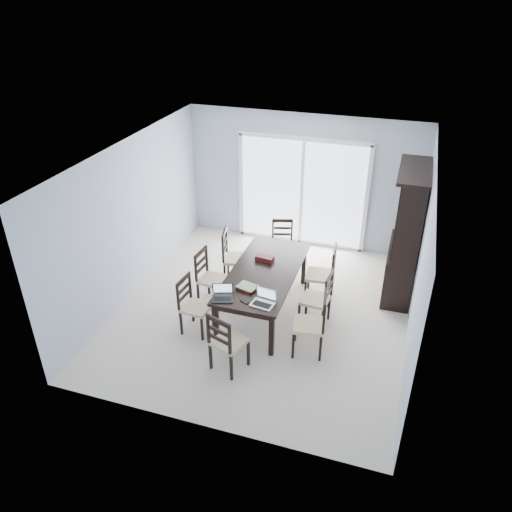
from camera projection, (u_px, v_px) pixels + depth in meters
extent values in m
plane|color=silver|center=(264.00, 310.00, 8.12)|extent=(5.00, 5.00, 0.00)
plane|color=white|center=(265.00, 156.00, 6.83)|extent=(5.00, 5.00, 0.00)
cube|color=#A2AFC2|center=(303.00, 181.00, 9.54)|extent=(4.50, 0.02, 2.60)
cube|color=#A2AFC2|center=(132.00, 220.00, 8.07)|extent=(0.02, 5.00, 2.60)
cube|color=#A2AFC2|center=(420.00, 263.00, 6.88)|extent=(0.02, 5.00, 2.60)
cube|color=gray|center=(310.00, 223.00, 11.04)|extent=(4.50, 2.00, 0.10)
cube|color=#99999E|center=(321.00, 182.00, 11.56)|extent=(4.50, 0.06, 1.10)
cube|color=black|center=(264.00, 272.00, 7.76)|extent=(1.00, 2.20, 0.04)
cube|color=black|center=(264.00, 275.00, 7.79)|extent=(0.88, 2.08, 0.10)
cube|color=black|center=(216.00, 324.00, 7.24)|extent=(0.07, 0.07, 0.69)
cube|color=black|center=(272.00, 335.00, 7.01)|extent=(0.07, 0.07, 0.69)
cube|color=black|center=(258.00, 258.00, 8.89)|extent=(0.07, 0.07, 0.69)
cube|color=black|center=(304.00, 266.00, 8.66)|extent=(0.07, 0.07, 0.69)
cube|color=black|center=(400.00, 269.00, 8.41)|extent=(0.45, 1.30, 0.85)
cube|color=black|center=(411.00, 212.00, 7.86)|extent=(0.38, 1.30, 1.30)
cube|color=black|center=(416.00, 171.00, 7.54)|extent=(0.50, 1.38, 0.05)
cube|color=black|center=(397.00, 221.00, 7.57)|extent=(0.02, 0.36, 1.18)
cube|color=black|center=(399.00, 210.00, 7.92)|extent=(0.02, 0.36, 1.18)
cube|color=black|center=(400.00, 200.00, 8.26)|extent=(0.02, 0.36, 1.18)
cube|color=silver|center=(302.00, 194.00, 9.65)|extent=(2.40, 0.02, 2.10)
cube|color=white|center=(304.00, 139.00, 9.09)|extent=(2.52, 0.05, 0.08)
cube|color=white|center=(302.00, 194.00, 9.63)|extent=(0.06, 0.05, 2.10)
cube|color=white|center=(299.00, 241.00, 10.14)|extent=(2.52, 0.05, 0.05)
cube|color=black|center=(193.00, 311.00, 7.77)|extent=(0.04, 0.04, 0.40)
cube|color=black|center=(181.00, 323.00, 7.49)|extent=(0.04, 0.04, 0.40)
cube|color=black|center=(213.00, 316.00, 7.65)|extent=(0.04, 0.04, 0.40)
cube|color=black|center=(202.00, 329.00, 7.37)|extent=(0.04, 0.04, 0.40)
cube|color=beige|center=(196.00, 308.00, 7.46)|extent=(0.43, 0.43, 0.05)
cube|color=black|center=(209.00, 283.00, 8.43)|extent=(0.04, 0.04, 0.41)
cube|color=black|center=(198.00, 295.00, 8.14)|extent=(0.04, 0.04, 0.41)
cube|color=black|center=(228.00, 288.00, 8.31)|extent=(0.04, 0.04, 0.41)
cube|color=black|center=(218.00, 300.00, 8.02)|extent=(0.04, 0.04, 0.41)
cube|color=beige|center=(213.00, 279.00, 8.11)|extent=(0.44, 0.44, 0.05)
cube|color=black|center=(228.00, 265.00, 8.94)|extent=(0.04, 0.04, 0.44)
cube|color=black|center=(225.00, 276.00, 8.61)|extent=(0.04, 0.04, 0.44)
cube|color=black|center=(250.00, 266.00, 8.91)|extent=(0.04, 0.04, 0.44)
cube|color=black|center=(247.00, 277.00, 8.57)|extent=(0.04, 0.04, 0.44)
cube|color=beige|center=(237.00, 259.00, 8.64)|extent=(0.51, 0.51, 0.05)
cube|color=black|center=(320.00, 348.00, 6.96)|extent=(0.04, 0.04, 0.43)
cube|color=black|center=(321.00, 331.00, 7.29)|extent=(0.04, 0.04, 0.43)
cube|color=black|center=(293.00, 346.00, 7.01)|extent=(0.04, 0.04, 0.43)
cube|color=black|center=(295.00, 329.00, 7.34)|extent=(0.04, 0.04, 0.43)
cube|color=beige|center=(308.00, 325.00, 7.03)|extent=(0.49, 0.49, 0.05)
cube|color=black|center=(322.00, 322.00, 7.51)|extent=(0.04, 0.04, 0.42)
cube|color=black|center=(329.00, 308.00, 7.81)|extent=(0.04, 0.04, 0.42)
cube|color=black|center=(299.00, 316.00, 7.64)|extent=(0.04, 0.04, 0.42)
cube|color=black|center=(307.00, 303.00, 7.93)|extent=(0.04, 0.04, 0.42)
cube|color=beige|center=(315.00, 300.00, 7.61)|extent=(0.44, 0.44, 0.05)
cube|color=black|center=(329.00, 296.00, 8.09)|extent=(0.04, 0.04, 0.44)
cube|color=black|center=(332.00, 283.00, 8.42)|extent=(0.04, 0.04, 0.44)
cube|color=black|center=(305.00, 293.00, 8.17)|extent=(0.04, 0.04, 0.44)
cube|color=black|center=(309.00, 280.00, 8.50)|extent=(0.04, 0.04, 0.44)
cube|color=beige|center=(320.00, 275.00, 8.17)|extent=(0.46, 0.46, 0.05)
cube|color=black|center=(211.00, 357.00, 6.83)|extent=(0.04, 0.04, 0.42)
cube|color=black|center=(231.00, 368.00, 6.63)|extent=(0.04, 0.04, 0.42)
cube|color=black|center=(228.00, 343.00, 7.08)|extent=(0.04, 0.04, 0.42)
cube|color=black|center=(248.00, 353.00, 6.89)|extent=(0.04, 0.04, 0.42)
cube|color=beige|center=(229.00, 342.00, 6.74)|extent=(0.52, 0.52, 0.05)
cube|color=black|center=(291.00, 252.00, 9.38)|extent=(0.04, 0.04, 0.39)
cube|color=black|center=(272.00, 252.00, 9.39)|extent=(0.04, 0.04, 0.39)
cube|color=black|center=(291.00, 262.00, 9.08)|extent=(0.04, 0.04, 0.39)
cube|color=black|center=(272.00, 262.00, 9.09)|extent=(0.04, 0.04, 0.39)
cube|color=beige|center=(282.00, 247.00, 9.12)|extent=(0.47, 0.47, 0.05)
cube|color=black|center=(223.00, 299.00, 7.07)|extent=(0.35, 0.29, 0.02)
cube|color=silver|center=(222.00, 293.00, 7.02)|extent=(0.26, 0.12, 0.16)
cube|color=#B4B4B7|center=(262.00, 305.00, 6.95)|extent=(0.35, 0.27, 0.02)
cube|color=silver|center=(262.00, 298.00, 6.90)|extent=(0.28, 0.08, 0.17)
cube|color=maroon|center=(247.00, 288.00, 7.31)|extent=(0.31, 0.28, 0.03)
cube|color=gold|center=(247.00, 286.00, 7.30)|extent=(0.33, 0.28, 0.01)
cube|color=black|center=(245.00, 302.00, 7.01)|extent=(0.14, 0.11, 0.01)
cube|color=#460E15|center=(265.00, 258.00, 8.02)|extent=(0.30, 0.18, 0.07)
cube|color=brown|center=(302.00, 199.00, 10.99)|extent=(2.04, 1.89, 0.88)
cube|color=gray|center=(303.00, 178.00, 10.75)|extent=(2.10, 1.95, 0.06)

